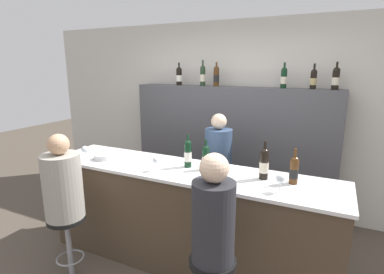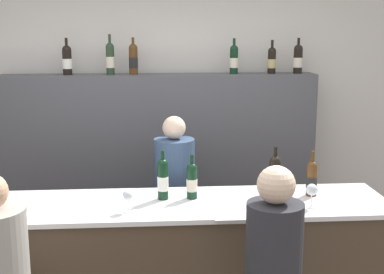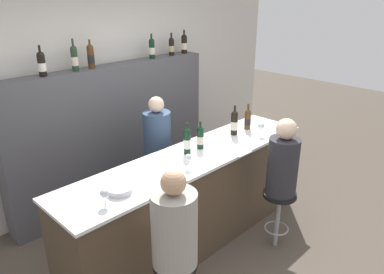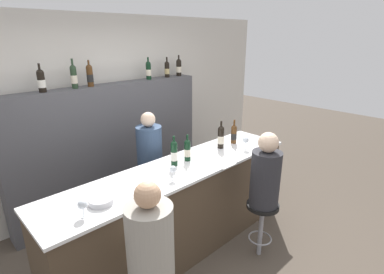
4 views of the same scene
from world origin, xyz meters
name	(u,v)px [view 2 (image 2 of 4)]	position (x,y,z in m)	size (l,w,h in m)	color
wall_back	(159,118)	(0.00, 1.92, 1.30)	(6.40, 0.05, 2.60)	beige
back_bar_cabinet	(160,170)	(0.00, 1.69, 0.86)	(2.76, 0.28, 1.73)	#4C4C51
wine_bottle_counter_0	(164,179)	(0.00, 0.39, 1.16)	(0.07, 0.07, 0.33)	black
wine_bottle_counter_1	(192,180)	(0.19, 0.39, 1.14)	(0.07, 0.07, 0.30)	black
wine_bottle_counter_2	(275,176)	(0.74, 0.39, 1.16)	(0.08, 0.08, 0.34)	black
wine_bottle_counter_3	(312,178)	(1.00, 0.39, 1.14)	(0.07, 0.07, 0.31)	#4C2D14
wine_bottle_backbar_0	(67,60)	(-0.78, 1.69, 1.86)	(0.08, 0.08, 0.31)	black
wine_bottle_backbar_1	(110,58)	(-0.42, 1.69, 1.87)	(0.07, 0.07, 0.34)	#233823
wine_bottle_backbar_2	(133,59)	(-0.22, 1.69, 1.86)	(0.08, 0.08, 0.32)	#4C2D14
wine_bottle_backbar_3	(234,59)	(0.66, 1.69, 1.86)	(0.07, 0.07, 0.31)	black
wine_bottle_backbar_4	(272,60)	(1.00, 1.69, 1.85)	(0.07, 0.07, 0.29)	black
wine_bottle_backbar_5	(298,59)	(1.23, 1.69, 1.86)	(0.08, 0.08, 0.31)	black
wine_glass_1	(128,196)	(-0.22, 0.16, 1.12)	(0.06, 0.06, 0.14)	silver
wine_glass_2	(312,190)	(0.93, 0.16, 1.13)	(0.07, 0.07, 0.15)	silver
metal_bowl	(13,207)	(-0.93, 0.23, 1.04)	(0.20, 0.20, 0.05)	#B7B7BC
tasting_menu	(229,212)	(0.40, 0.11, 1.02)	(0.21, 0.30, 0.00)	white
guest_seated_right	(274,247)	(0.57, -0.37, 0.99)	(0.30, 0.30, 0.79)	#28282D
bartender	(175,217)	(0.10, 0.97, 0.68)	(0.31, 0.31, 1.48)	#334766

